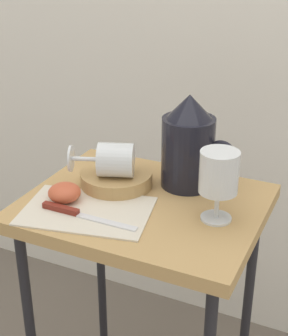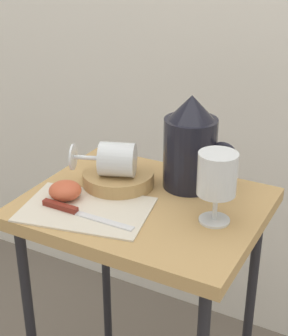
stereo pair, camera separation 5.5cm
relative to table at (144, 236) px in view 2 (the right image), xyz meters
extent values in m
cube|color=silver|center=(0.00, 0.59, 0.28)|extent=(2.40, 0.03, 1.87)
cube|color=tan|center=(0.00, 0.00, 0.08)|extent=(0.51, 0.41, 0.03)
cylinder|color=black|center=(-0.22, 0.17, -0.29)|extent=(0.02, 0.02, 0.71)
cylinder|color=black|center=(0.22, 0.17, -0.29)|extent=(0.02, 0.02, 0.71)
cube|color=beige|center=(-0.09, -0.09, 0.09)|extent=(0.30, 0.23, 0.00)
cylinder|color=tan|center=(-0.09, 0.04, 0.11)|extent=(0.17, 0.17, 0.03)
cylinder|color=black|center=(0.06, 0.12, 0.17)|extent=(0.12, 0.12, 0.16)
cylinder|color=orange|center=(0.06, 0.12, 0.14)|extent=(0.11, 0.11, 0.09)
cone|color=black|center=(0.06, 0.12, 0.28)|extent=(0.10, 0.10, 0.05)
torus|color=black|center=(0.13, 0.12, 0.18)|extent=(0.07, 0.01, 0.07)
cylinder|color=silver|center=(0.17, -0.01, 0.09)|extent=(0.06, 0.06, 0.00)
cylinder|color=silver|center=(0.17, -0.01, 0.13)|extent=(0.01, 0.01, 0.06)
cylinder|color=silver|center=(0.17, -0.01, 0.20)|extent=(0.08, 0.08, 0.09)
cylinder|color=orange|center=(0.17, -0.01, 0.18)|extent=(0.07, 0.07, 0.04)
cylinder|color=silver|center=(-0.08, 0.02, 0.16)|extent=(0.10, 0.10, 0.08)
cylinder|color=silver|center=(-0.15, 0.00, 0.16)|extent=(0.06, 0.03, 0.01)
cylinder|color=silver|center=(-0.18, -0.01, 0.16)|extent=(0.03, 0.06, 0.06)
ellipsoid|color=#C15133|center=(-0.15, -0.08, 0.11)|extent=(0.07, 0.07, 0.04)
cube|color=silver|center=(-0.03, -0.12, 0.10)|extent=(0.13, 0.02, 0.00)
cube|color=maroon|center=(-0.14, -0.12, 0.10)|extent=(0.09, 0.01, 0.01)
camera|label=1|loc=(0.42, -0.90, 0.64)|focal=55.52mm
camera|label=2|loc=(0.47, -0.88, 0.64)|focal=55.52mm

